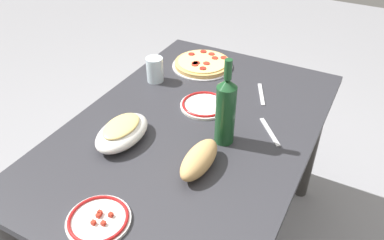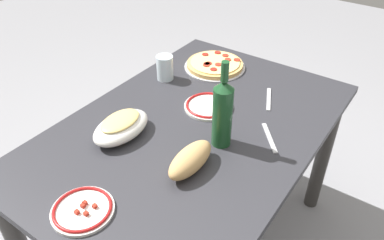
{
  "view_description": "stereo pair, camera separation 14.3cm",
  "coord_description": "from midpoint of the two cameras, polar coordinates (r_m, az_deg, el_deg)",
  "views": [
    {
      "loc": [
        1.03,
        0.54,
        1.62
      ],
      "look_at": [
        0.0,
        0.0,
        0.77
      ],
      "focal_mm": 35.8,
      "sensor_mm": 36.0,
      "label": 1
    },
    {
      "loc": [
        0.95,
        0.66,
        1.62
      ],
      "look_at": [
        0.0,
        0.0,
        0.77
      ],
      "focal_mm": 35.8,
      "sensor_mm": 36.0,
      "label": 2
    }
  ],
  "objects": [
    {
      "name": "dining_table",
      "position": [
        1.53,
        2.69,
        -4.65
      ],
      "size": [
        1.32,
        0.88,
        0.74
      ],
      "color": "#2D2D33",
      "rests_on": "ground"
    },
    {
      "name": "pepperoni_pizza",
      "position": [
        1.85,
        5.67,
        8.13
      ],
      "size": [
        0.29,
        0.29,
        0.03
      ],
      "color": "#B7B7BC",
      "rests_on": "dining_table"
    },
    {
      "name": "baked_pasta_dish",
      "position": [
        1.4,
        -7.68,
        -1.0
      ],
      "size": [
        0.24,
        0.15,
        0.08
      ],
      "color": "white",
      "rests_on": "dining_table"
    },
    {
      "name": "wine_bottle",
      "position": [
        1.31,
        7.72,
        1.03
      ],
      "size": [
        0.07,
        0.07,
        0.33
      ],
      "color": "#194723",
      "rests_on": "dining_table"
    },
    {
      "name": "water_glass",
      "position": [
        1.73,
        -1.68,
        7.73
      ],
      "size": [
        0.08,
        0.08,
        0.11
      ],
      "primitive_type": "cylinder",
      "color": "silver",
      "rests_on": "dining_table"
    },
    {
      "name": "side_plate_near",
      "position": [
        1.56,
        5.11,
        2.04
      ],
      "size": [
        0.2,
        0.2,
        0.02
      ],
      "color": "white",
      "rests_on": "dining_table"
    },
    {
      "name": "side_plate_far",
      "position": [
        1.17,
        -12.56,
        -13.07
      ],
      "size": [
        0.19,
        0.19,
        0.02
      ],
      "color": "white",
      "rests_on": "dining_table"
    },
    {
      "name": "bread_loaf",
      "position": [
        1.25,
        3.06,
        -6.05
      ],
      "size": [
        0.21,
        0.09,
        0.08
      ],
      "primitive_type": "ellipsoid",
      "color": "tan",
      "rests_on": "dining_table"
    },
    {
      "name": "fork_left",
      "position": [
        1.65,
        13.81,
        2.96
      ],
      "size": [
        0.16,
        0.09,
        0.0
      ],
      "primitive_type": "cube",
      "rotation": [
        0.0,
        0.0,
        0.43
      ],
      "color": "#B7B7BC",
      "rests_on": "dining_table"
    },
    {
      "name": "fork_right",
      "position": [
        1.44,
        14.29,
        -2.69
      ],
      "size": [
        0.14,
        0.12,
        0.0
      ],
      "primitive_type": "cube",
      "rotation": [
        0.0,
        0.0,
        3.84
      ],
      "color": "#B7B7BC",
      "rests_on": "dining_table"
    }
  ]
}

